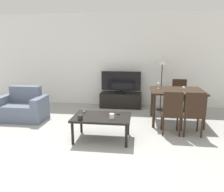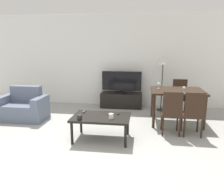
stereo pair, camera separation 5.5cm
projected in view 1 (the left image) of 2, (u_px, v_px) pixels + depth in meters
ground_plane at (80, 159)px, 3.45m from camera, size 18.00×18.00×0.00m
wall_back at (109, 60)px, 6.50m from camera, size 7.93×0.06×2.70m
armchair at (23, 108)px, 5.29m from camera, size 1.12×0.67×0.80m
tv_stand at (121, 100)px, 6.41m from camera, size 1.19×0.46×0.43m
tv at (121, 82)px, 6.29m from camera, size 1.13×0.32×0.63m
coffee_table at (102, 119)px, 4.11m from camera, size 1.08×0.71×0.46m
dining_table at (177, 94)px, 5.00m from camera, size 1.17×0.96×0.78m
dining_chair_near at (172, 111)px, 4.30m from camera, size 0.40×0.40×0.90m
dining_chair_far at (179, 95)px, 5.78m from camera, size 0.40×0.40×0.90m
dining_chair_near_right at (193, 112)px, 4.25m from camera, size 0.40×0.40×0.90m
floor_lamp at (162, 62)px, 5.87m from camera, size 0.38×0.38×1.53m
remote_primary at (84, 112)px, 4.35m from camera, size 0.04×0.15×0.02m
remote_secondary at (119, 113)px, 4.25m from camera, size 0.04×0.15×0.02m
cup_white_near at (112, 116)px, 3.94m from camera, size 0.09×0.09×0.10m
cup_colored_far at (80, 117)px, 3.89m from camera, size 0.09×0.09×0.09m
wine_glass_left at (159, 84)px, 5.11m from camera, size 0.07×0.07×0.15m
wine_glass_center at (184, 88)px, 4.61m from camera, size 0.07×0.07×0.15m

